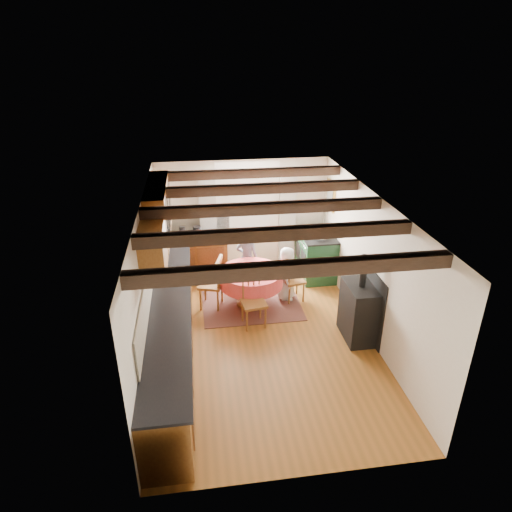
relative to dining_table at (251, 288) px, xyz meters
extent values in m
cube|color=#975920|center=(0.05, -1.09, -0.36)|extent=(3.60, 5.50, 0.00)
cube|color=white|center=(0.05, -1.09, 2.04)|extent=(3.60, 5.50, 0.00)
cube|color=silver|center=(0.05, 1.66, 0.84)|extent=(3.60, 0.00, 2.40)
cube|color=silver|center=(0.05, -3.84, 0.84)|extent=(3.60, 0.00, 2.40)
cube|color=silver|center=(-1.75, -1.09, 0.84)|extent=(0.00, 5.50, 2.40)
cube|color=silver|center=(1.85, -1.09, 0.84)|extent=(0.00, 5.50, 2.40)
cube|color=#3C2A1F|center=(0.05, -3.09, 1.95)|extent=(3.60, 0.16, 0.16)
cube|color=#3C2A1F|center=(0.05, -2.09, 1.95)|extent=(3.60, 0.16, 0.16)
cube|color=#3C2A1F|center=(0.05, -1.09, 1.95)|extent=(3.60, 0.16, 0.16)
cube|color=#3C2A1F|center=(0.05, -0.09, 1.95)|extent=(3.60, 0.16, 0.16)
cube|color=#3C2A1F|center=(0.05, 0.91, 1.95)|extent=(3.60, 0.16, 0.16)
cube|color=beige|center=(-1.73, -0.79, 0.84)|extent=(0.02, 4.50, 0.55)
cube|color=beige|center=(-0.95, 1.64, 0.84)|extent=(1.40, 0.02, 0.55)
cube|color=brown|center=(-1.45, -1.09, 0.08)|extent=(0.60, 5.30, 0.88)
cube|color=brown|center=(-1.00, 1.36, 0.08)|extent=(1.30, 0.60, 0.88)
cube|color=black|center=(-1.43, -1.09, 0.54)|extent=(0.64, 5.30, 0.04)
cube|color=black|center=(-1.00, 1.34, 0.54)|extent=(1.30, 0.64, 0.04)
cube|color=brown|center=(-1.58, 0.11, 1.59)|extent=(0.34, 1.80, 0.90)
cube|color=brown|center=(-1.58, -1.39, 1.54)|extent=(0.34, 0.90, 0.70)
cube|color=white|center=(0.15, 1.65, 1.24)|extent=(1.34, 0.03, 1.54)
cube|color=white|center=(0.15, 1.65, 1.24)|extent=(1.20, 0.01, 1.40)
cube|color=#B0B3AD|center=(-0.70, 1.56, 0.74)|extent=(0.35, 0.10, 2.10)
cube|color=#B0B3AD|center=(1.00, 1.56, 0.74)|extent=(0.35, 0.10, 2.10)
cylinder|color=black|center=(0.15, 1.56, 1.84)|extent=(2.00, 0.03, 0.03)
cube|color=gold|center=(1.82, 1.21, 1.34)|extent=(0.04, 0.50, 0.60)
cylinder|color=silver|center=(1.10, 1.63, 1.34)|extent=(0.30, 0.02, 0.30)
cube|color=brown|center=(0.00, 0.00, -0.35)|extent=(1.85, 1.44, 0.01)
imported|color=slate|center=(0.02, 0.79, 0.25)|extent=(0.51, 0.42, 1.21)
imported|color=white|center=(0.71, 0.13, 0.18)|extent=(0.48, 0.60, 1.07)
imported|color=silver|center=(0.02, 0.01, 0.38)|extent=(0.29, 0.29, 0.05)
imported|color=silver|center=(-0.07, -0.23, 0.39)|extent=(0.28, 0.28, 0.06)
imported|color=silver|center=(-0.03, -0.04, 0.40)|extent=(0.14, 0.14, 0.09)
cylinder|color=#262628|center=(-1.25, 1.33, 0.67)|extent=(0.12, 0.12, 0.21)
cylinder|color=#262628|center=(-0.95, 1.39, 0.66)|extent=(0.17, 0.17, 0.19)
camera|label=1|loc=(-0.95, -7.26, 4.13)|focal=31.20mm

